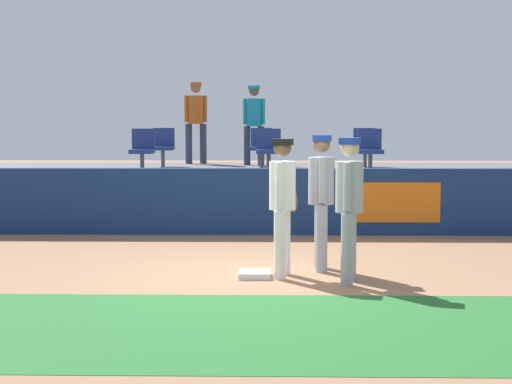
{
  "coord_description": "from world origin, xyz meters",
  "views": [
    {
      "loc": [
        0.14,
        -9.55,
        1.96
      ],
      "look_at": [
        -0.06,
        1.03,
        1.0
      ],
      "focal_mm": 53.63,
      "sensor_mm": 36.0,
      "label": 1
    }
  ],
  "objects_px": {
    "player_fielder_home": "(283,198)",
    "seat_front_left": "(143,148)",
    "seat_back_right": "(365,145)",
    "player_coach_visitor": "(321,192)",
    "spectator_hooded": "(254,119)",
    "seat_back_center": "(261,145)",
    "player_runner_visitor": "(349,199)",
    "spectator_capped": "(196,117)",
    "first_base": "(254,274)",
    "seat_back_left": "(163,145)",
    "seat_front_center": "(269,148)",
    "seat_front_right": "(370,148)"
  },
  "relations": [
    {
      "from": "player_fielder_home",
      "to": "seat_front_left",
      "type": "xyz_separation_m",
      "value": [
        -2.64,
        5.14,
        0.46
      ]
    },
    {
      "from": "seat_back_right",
      "to": "seat_front_left",
      "type": "xyz_separation_m",
      "value": [
        -4.52,
        -1.8,
        -0.0
      ]
    },
    {
      "from": "player_coach_visitor",
      "to": "spectator_hooded",
      "type": "bearing_deg",
      "value": -172.25
    },
    {
      "from": "player_coach_visitor",
      "to": "seat_back_center",
      "type": "xyz_separation_m",
      "value": [
        -0.87,
        6.48,
        0.44
      ]
    },
    {
      "from": "seat_front_left",
      "to": "spectator_hooded",
      "type": "height_order",
      "value": "spectator_hooded"
    },
    {
      "from": "player_fielder_home",
      "to": "seat_back_center",
      "type": "bearing_deg",
      "value": -164.41
    },
    {
      "from": "player_runner_visitor",
      "to": "seat_front_left",
      "type": "height_order",
      "value": "seat_front_left"
    },
    {
      "from": "spectator_capped",
      "to": "player_runner_visitor",
      "type": "bearing_deg",
      "value": 98.07
    },
    {
      "from": "first_base",
      "to": "player_runner_visitor",
      "type": "distance_m",
      "value": 1.56
    },
    {
      "from": "seat_back_left",
      "to": "seat_back_center",
      "type": "relative_size",
      "value": 1.0
    },
    {
      "from": "spectator_hooded",
      "to": "seat_back_right",
      "type": "bearing_deg",
      "value": 172.78
    },
    {
      "from": "seat_front_left",
      "to": "spectator_capped",
      "type": "xyz_separation_m",
      "value": [
        0.75,
        2.99,
        0.62
      ]
    },
    {
      "from": "player_fielder_home",
      "to": "player_runner_visitor",
      "type": "height_order",
      "value": "player_runner_visitor"
    },
    {
      "from": "player_fielder_home",
      "to": "spectator_hooded",
      "type": "xyz_separation_m",
      "value": [
        -0.53,
        7.53,
        1.02
      ]
    },
    {
      "from": "player_runner_visitor",
      "to": "seat_front_center",
      "type": "height_order",
      "value": "seat_front_center"
    },
    {
      "from": "player_runner_visitor",
      "to": "seat_back_right",
      "type": "xyz_separation_m",
      "value": [
        1.08,
        7.32,
        0.45
      ]
    },
    {
      "from": "player_coach_visitor",
      "to": "seat_back_left",
      "type": "relative_size",
      "value": 2.14
    },
    {
      "from": "player_runner_visitor",
      "to": "seat_front_center",
      "type": "distance_m",
      "value": 5.62
    },
    {
      "from": "seat_back_right",
      "to": "seat_front_center",
      "type": "bearing_deg",
      "value": -139.07
    },
    {
      "from": "first_base",
      "to": "player_coach_visitor",
      "type": "xyz_separation_m",
      "value": [
        0.87,
        0.51,
        1.0
      ]
    },
    {
      "from": "seat_front_right",
      "to": "spectator_hooded",
      "type": "distance_m",
      "value": 3.35
    },
    {
      "from": "seat_front_center",
      "to": "player_runner_visitor",
      "type": "bearing_deg",
      "value": -79.74
    },
    {
      "from": "seat_front_center",
      "to": "seat_front_right",
      "type": "height_order",
      "value": "same"
    },
    {
      "from": "player_runner_visitor",
      "to": "spectator_capped",
      "type": "xyz_separation_m",
      "value": [
        -2.7,
        8.5,
        1.06
      ]
    },
    {
      "from": "first_base",
      "to": "seat_back_right",
      "type": "relative_size",
      "value": 0.48
    },
    {
      "from": "seat_back_center",
      "to": "seat_front_right",
      "type": "bearing_deg",
      "value": -40.34
    },
    {
      "from": "first_base",
      "to": "spectator_capped",
      "type": "height_order",
      "value": "spectator_capped"
    },
    {
      "from": "first_base",
      "to": "player_runner_visitor",
      "type": "relative_size",
      "value": 0.22
    },
    {
      "from": "seat_back_right",
      "to": "seat_back_left",
      "type": "height_order",
      "value": "same"
    },
    {
      "from": "player_coach_visitor",
      "to": "seat_back_right",
      "type": "distance_m",
      "value": 6.64
    },
    {
      "from": "player_runner_visitor",
      "to": "seat_back_right",
      "type": "relative_size",
      "value": 2.12
    },
    {
      "from": "seat_front_right",
      "to": "spectator_capped",
      "type": "xyz_separation_m",
      "value": [
        -3.66,
        2.99,
        0.62
      ]
    },
    {
      "from": "seat_back_left",
      "to": "player_runner_visitor",
      "type": "bearing_deg",
      "value": -65.74
    },
    {
      "from": "seat_back_left",
      "to": "seat_front_center",
      "type": "distance_m",
      "value": 2.92
    },
    {
      "from": "player_coach_visitor",
      "to": "seat_back_left",
      "type": "height_order",
      "value": "seat_back_left"
    },
    {
      "from": "player_fielder_home",
      "to": "seat_front_right",
      "type": "xyz_separation_m",
      "value": [
        1.76,
        5.14,
        0.46
      ]
    },
    {
      "from": "seat_front_center",
      "to": "spectator_capped",
      "type": "relative_size",
      "value": 0.45
    },
    {
      "from": "player_fielder_home",
      "to": "spectator_capped",
      "type": "bearing_deg",
      "value": -154.24
    },
    {
      "from": "spectator_capped",
      "to": "seat_back_left",
      "type": "bearing_deg",
      "value": 53.65
    },
    {
      "from": "seat_back_center",
      "to": "seat_front_center",
      "type": "xyz_separation_m",
      "value": [
        0.16,
        -1.8,
        0.0
      ]
    },
    {
      "from": "first_base",
      "to": "player_fielder_home",
      "type": "height_order",
      "value": "player_fielder_home"
    },
    {
      "from": "player_runner_visitor",
      "to": "seat_back_left",
      "type": "bearing_deg",
      "value": -142.93
    },
    {
      "from": "player_fielder_home",
      "to": "seat_back_left",
      "type": "height_order",
      "value": "seat_back_left"
    },
    {
      "from": "player_runner_visitor",
      "to": "spectator_hooded",
      "type": "bearing_deg",
      "value": -157.61
    },
    {
      "from": "first_base",
      "to": "player_fielder_home",
      "type": "xyz_separation_m",
      "value": [
        0.36,
        0.05,
        0.98
      ]
    },
    {
      "from": "seat_front_center",
      "to": "seat_front_left",
      "type": "bearing_deg",
      "value": -179.99
    },
    {
      "from": "seat_back_left",
      "to": "seat_front_left",
      "type": "bearing_deg",
      "value": -94.7
    },
    {
      "from": "first_base",
      "to": "seat_back_left",
      "type": "bearing_deg",
      "value": 106.98
    },
    {
      "from": "seat_back_center",
      "to": "seat_front_right",
      "type": "distance_m",
      "value": 2.78
    },
    {
      "from": "player_runner_visitor",
      "to": "seat_front_center",
      "type": "relative_size",
      "value": 2.12
    }
  ]
}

